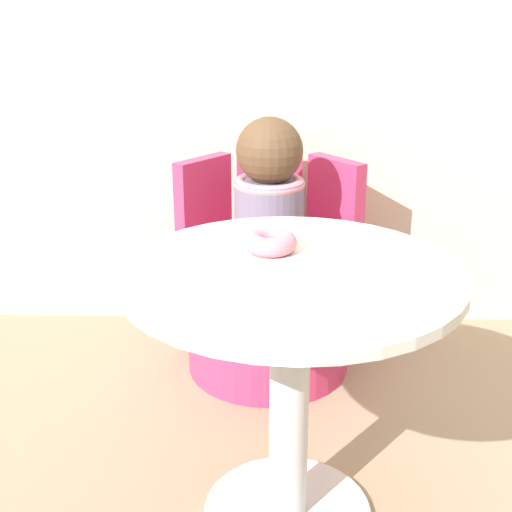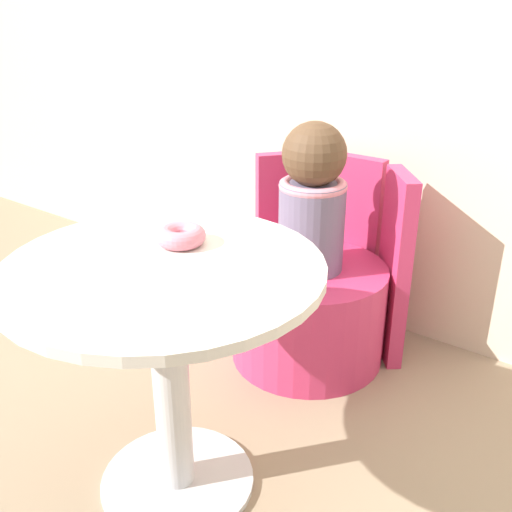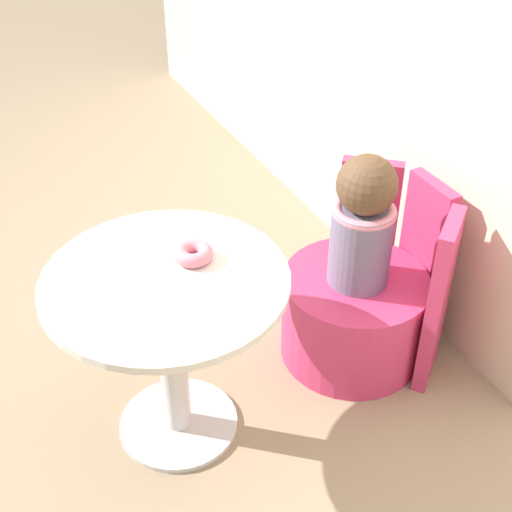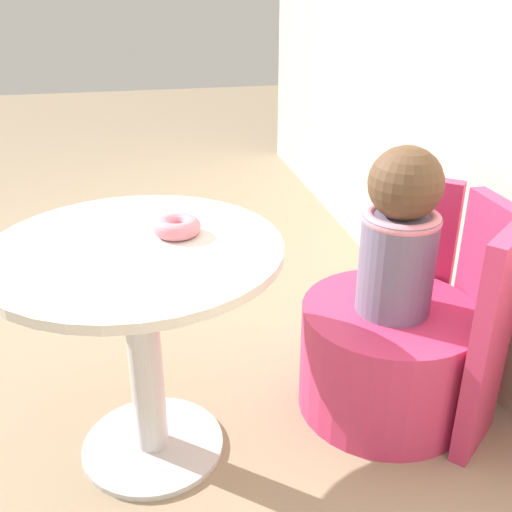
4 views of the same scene
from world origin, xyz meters
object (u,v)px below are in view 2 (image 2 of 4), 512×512
Objects in this scene: child_figure at (313,199)px; round_table at (167,330)px; tub_chair at (308,312)px; donut at (181,236)px.

round_table is at bearing -86.05° from child_figure.
round_table is 0.79m from tub_chair.
tub_chair is 0.42m from child_figure.
round_table is at bearing -67.27° from donut.
child_figure is at bearing 93.95° from round_table.
round_table is at bearing -86.05° from tub_chair.
child_figure is at bearing 90.40° from donut.
tub_chair is 4.38× the size of donut.
round_table is 1.38× the size of tub_chair.
tub_chair is at bearing -97.13° from child_figure.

